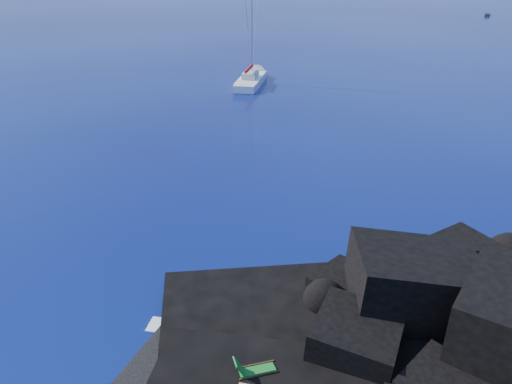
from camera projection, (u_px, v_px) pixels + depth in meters
ground at (122, 374)px, 17.98m from camera, size 400.00×400.00×0.00m
surf_foam at (287, 312)px, 21.13m from camera, size 10.00×8.00×0.06m
sailboat at (251, 84)px, 58.91m from camera, size 3.69×12.26×12.66m
deck_chair at (257, 366)px, 17.19m from camera, size 1.55×1.28×0.99m
distant_boat_a at (487, 16)px, 127.89m from camera, size 1.88×4.26×0.55m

